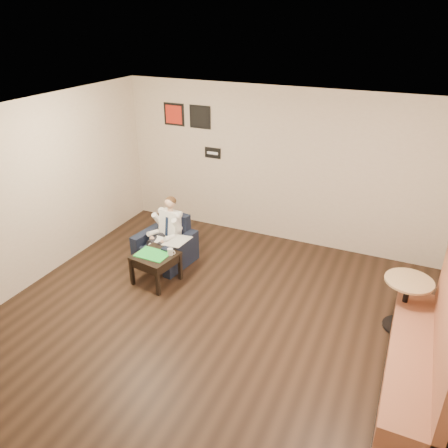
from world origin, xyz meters
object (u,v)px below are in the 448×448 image
at_px(smartphone, 165,251).
at_px(seated_man, 160,236).
at_px(armchair, 165,241).
at_px(banquette, 420,336).
at_px(green_folder, 153,254).
at_px(cafe_table, 404,304).
at_px(side_table, 156,268).
at_px(coffee_mug, 170,252).

bearing_deg(smartphone, seated_man, 150.83).
height_order(armchair, smartphone, armchair).
height_order(smartphone, banquette, banquette).
bearing_deg(armchair, seated_man, -90.00).
relative_size(armchair, seated_man, 0.75).
xyz_separation_m(seated_man, green_folder, (0.16, -0.50, -0.05)).
xyz_separation_m(green_folder, cafe_table, (3.67, 0.41, -0.12)).
height_order(armchair, seated_man, seated_man).
relative_size(side_table, cafe_table, 0.78).
bearing_deg(banquette, coffee_mug, 170.04).
height_order(smartphone, cafe_table, cafe_table).
relative_size(smartphone, banquette, 0.06).
distance_m(green_folder, banquette, 3.89).
xyz_separation_m(seated_man, side_table, (0.20, -0.48, -0.30)).
bearing_deg(smartphone, side_table, -97.35).
relative_size(seated_man, coffee_mug, 10.50).
bearing_deg(side_table, cafe_table, 6.26).
bearing_deg(banquette, smartphone, 169.40).
height_order(side_table, coffee_mug, coffee_mug).
relative_size(green_folder, smartphone, 3.21).
relative_size(armchair, banquette, 0.33).
bearing_deg(seated_man, green_folder, -64.39).
xyz_separation_m(green_folder, banquette, (3.85, -0.52, 0.14)).
bearing_deg(banquette, cafe_table, 101.43).
distance_m(coffee_mug, banquette, 3.66).
xyz_separation_m(armchair, smartphone, (0.27, -0.42, 0.10)).
bearing_deg(smartphone, coffee_mug, -7.10).
relative_size(seated_man, smartphone, 7.12).
bearing_deg(cafe_table, seated_man, 178.76).
bearing_deg(armchair, cafe_table, 4.68).
distance_m(seated_man, smartphone, 0.43).
height_order(side_table, cafe_table, cafe_table).
relative_size(seated_man, green_folder, 2.22).
height_order(seated_man, banquette, banquette).
xyz_separation_m(green_folder, coffee_mug, (0.25, 0.11, 0.05)).
distance_m(seated_man, cafe_table, 3.83).
bearing_deg(side_table, green_folder, -155.57).
relative_size(side_table, banquette, 0.24).
height_order(side_table, banquette, banquette).
bearing_deg(coffee_mug, green_folder, -155.57).
bearing_deg(cafe_table, armchair, 177.21).
relative_size(armchair, coffee_mug, 7.91).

